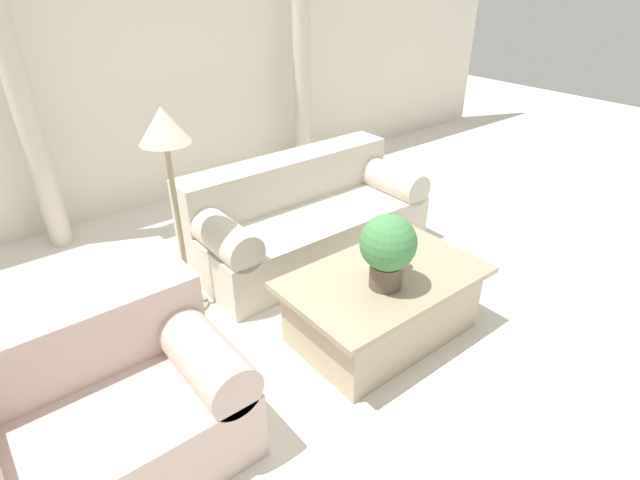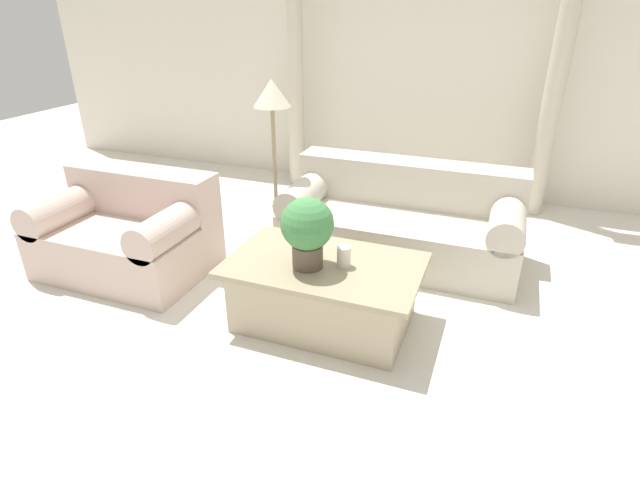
{
  "view_description": "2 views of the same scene",
  "coord_description": "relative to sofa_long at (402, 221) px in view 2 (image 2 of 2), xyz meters",
  "views": [
    {
      "loc": [
        -1.9,
        -2.22,
        2.27
      ],
      "look_at": [
        -0.03,
        0.13,
        0.57
      ],
      "focal_mm": 28.0,
      "sensor_mm": 36.0,
      "label": 1
    },
    {
      "loc": [
        1.16,
        -3.16,
        2.09
      ],
      "look_at": [
        -0.01,
        -0.11,
        0.51
      ],
      "focal_mm": 28.0,
      "sensor_mm": 36.0,
      "label": 2
    }
  ],
  "objects": [
    {
      "name": "ground_plane",
      "position": [
        -0.39,
        -0.86,
        -0.33
      ],
      "size": [
        16.0,
        16.0,
        0.0
      ],
      "primitive_type": "plane",
      "color": "silver"
    },
    {
      "name": "wall_back",
      "position": [
        -0.39,
        1.85,
        1.27
      ],
      "size": [
        10.0,
        0.06,
        3.2
      ],
      "color": "silver",
      "rests_on": "ground_plane"
    },
    {
      "name": "sofa_long",
      "position": [
        0.0,
        0.0,
        0.0
      ],
      "size": [
        2.01,
        0.92,
        0.81
      ],
      "color": "beige",
      "rests_on": "ground_plane"
    },
    {
      "name": "loveseat",
      "position": [
        -2.09,
        -1.05,
        0.01
      ],
      "size": [
        1.35,
        0.92,
        0.81
      ],
      "color": "beige",
      "rests_on": "ground_plane"
    },
    {
      "name": "coffee_table",
      "position": [
        -0.27,
        -1.23,
        -0.09
      ],
      "size": [
        1.32,
        0.82,
        0.48
      ],
      "color": "tan",
      "rests_on": "ground_plane"
    },
    {
      "name": "potted_plant",
      "position": [
        -0.36,
        -1.31,
        0.42
      ],
      "size": [
        0.35,
        0.35,
        0.49
      ],
      "color": "brown",
      "rests_on": "coffee_table"
    },
    {
      "name": "pillar_candle",
      "position": [
        -0.13,
        -1.22,
        0.22
      ],
      "size": [
        0.09,
        0.09,
        0.14
      ],
      "color": "silver",
      "rests_on": "coffee_table"
    },
    {
      "name": "floor_lamp",
      "position": [
        -1.16,
        -0.12,
        0.91
      ],
      "size": [
        0.32,
        0.32,
        1.5
      ],
      "color": "gray",
      "rests_on": "ground_plane"
    },
    {
      "name": "column_left",
      "position": [
        -1.66,
        1.51,
        1.0
      ],
      "size": [
        0.27,
        0.27,
        2.61
      ],
      "color": "beige",
      "rests_on": "ground_plane"
    },
    {
      "name": "column_right",
      "position": [
        1.12,
        1.51,
        1.0
      ],
      "size": [
        0.27,
        0.27,
        2.61
      ],
      "color": "beige",
      "rests_on": "ground_plane"
    }
  ]
}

